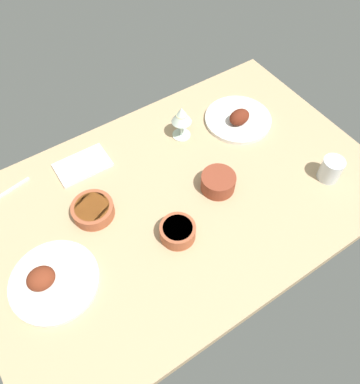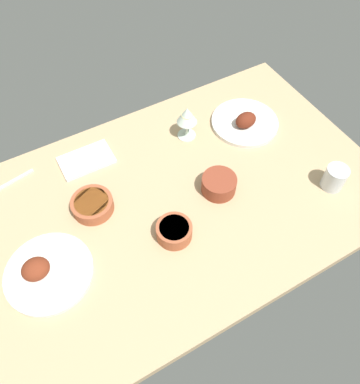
{
  "view_description": "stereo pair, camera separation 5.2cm",
  "coord_description": "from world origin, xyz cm",
  "px_view_note": "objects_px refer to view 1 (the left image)",
  "views": [
    {
      "loc": [
        -41.03,
        -61.97,
        111.64
      ],
      "look_at": [
        0.0,
        0.0,
        6.0
      ],
      "focal_mm": 35.61,
      "sensor_mm": 36.0,
      "label": 1
    },
    {
      "loc": [
        -36.58,
        -64.69,
        111.64
      ],
      "look_at": [
        0.0,
        0.0,
        6.0
      ],
      "focal_mm": 35.61,
      "sensor_mm": 36.0,
      "label": 2
    }
  ],
  "objects_px": {
    "wine_glass": "(182,116)",
    "folded_napkin": "(83,165)",
    "plate_near_viewer": "(51,281)",
    "fork_loose": "(8,192)",
    "plate_center_main": "(238,119)",
    "bowl_cream": "(178,231)",
    "bowl_onions": "(218,182)",
    "bowl_soup": "(93,210)",
    "water_tumbler": "(331,169)"
  },
  "relations": [
    {
      "from": "wine_glass",
      "to": "folded_napkin",
      "type": "relative_size",
      "value": 0.73
    },
    {
      "from": "plate_near_viewer",
      "to": "fork_loose",
      "type": "height_order",
      "value": "plate_near_viewer"
    },
    {
      "from": "plate_center_main",
      "to": "bowl_cream",
      "type": "distance_m",
      "value": 0.56
    },
    {
      "from": "plate_center_main",
      "to": "bowl_onions",
      "type": "xyz_separation_m",
      "value": [
        -0.26,
        -0.21,
        0.02
      ]
    },
    {
      "from": "bowl_cream",
      "to": "bowl_soup",
      "type": "bearing_deg",
      "value": 130.02
    },
    {
      "from": "water_tumbler",
      "to": "folded_napkin",
      "type": "distance_m",
      "value": 0.88
    },
    {
      "from": "plate_near_viewer",
      "to": "bowl_cream",
      "type": "bearing_deg",
      "value": -10.29
    },
    {
      "from": "fork_loose",
      "to": "bowl_soup",
      "type": "bearing_deg",
      "value": -59.8
    },
    {
      "from": "bowl_cream",
      "to": "fork_loose",
      "type": "height_order",
      "value": "bowl_cream"
    },
    {
      "from": "bowl_onions",
      "to": "plate_center_main",
      "type": "bearing_deg",
      "value": 39.31
    },
    {
      "from": "bowl_cream",
      "to": "water_tumbler",
      "type": "xyz_separation_m",
      "value": [
        0.57,
        -0.1,
        0.01
      ]
    },
    {
      "from": "plate_center_main",
      "to": "wine_glass",
      "type": "bearing_deg",
      "value": 164.65
    },
    {
      "from": "bowl_cream",
      "to": "water_tumbler",
      "type": "bearing_deg",
      "value": -9.5
    },
    {
      "from": "bowl_onions",
      "to": "fork_loose",
      "type": "xyz_separation_m",
      "value": [
        -0.62,
        0.38,
        -0.03
      ]
    },
    {
      "from": "bowl_soup",
      "to": "fork_loose",
      "type": "relative_size",
      "value": 0.82
    },
    {
      "from": "bowl_soup",
      "to": "fork_loose",
      "type": "xyz_separation_m",
      "value": [
        -0.21,
        0.24,
        -0.02
      ]
    },
    {
      "from": "bowl_onions",
      "to": "bowl_soup",
      "type": "relative_size",
      "value": 0.86
    },
    {
      "from": "bowl_cream",
      "to": "wine_glass",
      "type": "xyz_separation_m",
      "value": [
        0.25,
        0.36,
        0.07
      ]
    },
    {
      "from": "plate_center_main",
      "to": "water_tumbler",
      "type": "height_order",
      "value": "water_tumbler"
    },
    {
      "from": "bowl_cream",
      "to": "folded_napkin",
      "type": "bearing_deg",
      "value": 106.9
    },
    {
      "from": "plate_center_main",
      "to": "water_tumbler",
      "type": "relative_size",
      "value": 3.01
    },
    {
      "from": "wine_glass",
      "to": "water_tumbler",
      "type": "height_order",
      "value": "wine_glass"
    },
    {
      "from": "bowl_soup",
      "to": "fork_loose",
      "type": "height_order",
      "value": "bowl_soup"
    },
    {
      "from": "plate_near_viewer",
      "to": "folded_napkin",
      "type": "height_order",
      "value": "plate_near_viewer"
    },
    {
      "from": "plate_near_viewer",
      "to": "wine_glass",
      "type": "height_order",
      "value": "wine_glass"
    },
    {
      "from": "bowl_soup",
      "to": "folded_napkin",
      "type": "distance_m",
      "value": 0.22
    },
    {
      "from": "bowl_onions",
      "to": "wine_glass",
      "type": "distance_m",
      "value": 0.29
    },
    {
      "from": "water_tumbler",
      "to": "bowl_soup",
      "type": "bearing_deg",
      "value": 157.28
    },
    {
      "from": "plate_near_viewer",
      "to": "plate_center_main",
      "type": "distance_m",
      "value": 0.91
    },
    {
      "from": "bowl_soup",
      "to": "wine_glass",
      "type": "relative_size",
      "value": 0.99
    },
    {
      "from": "bowl_soup",
      "to": "water_tumbler",
      "type": "relative_size",
      "value": 1.59
    },
    {
      "from": "bowl_onions",
      "to": "folded_napkin",
      "type": "xyz_separation_m",
      "value": [
        -0.35,
        0.35,
        -0.03
      ]
    },
    {
      "from": "bowl_cream",
      "to": "water_tumbler",
      "type": "relative_size",
      "value": 1.31
    },
    {
      "from": "fork_loose",
      "to": "water_tumbler",
      "type": "bearing_deg",
      "value": -40.7
    },
    {
      "from": "plate_near_viewer",
      "to": "folded_napkin",
      "type": "bearing_deg",
      "value": 53.35
    },
    {
      "from": "plate_center_main",
      "to": "bowl_soup",
      "type": "bearing_deg",
      "value": -173.69
    },
    {
      "from": "folded_napkin",
      "to": "plate_near_viewer",
      "type": "bearing_deg",
      "value": -126.65
    },
    {
      "from": "plate_near_viewer",
      "to": "folded_napkin",
      "type": "distance_m",
      "value": 0.45
    },
    {
      "from": "bowl_soup",
      "to": "wine_glass",
      "type": "bearing_deg",
      "value": 17.24
    },
    {
      "from": "plate_near_viewer",
      "to": "wine_glass",
      "type": "xyz_separation_m",
      "value": [
        0.65,
        0.29,
        0.08
      ]
    },
    {
      "from": "water_tumbler",
      "to": "fork_loose",
      "type": "distance_m",
      "value": 1.12
    },
    {
      "from": "bowl_onions",
      "to": "plate_near_viewer",
      "type": "bearing_deg",
      "value": -179.01
    },
    {
      "from": "water_tumbler",
      "to": "fork_loose",
      "type": "relative_size",
      "value": 0.52
    },
    {
      "from": "bowl_cream",
      "to": "bowl_soup",
      "type": "distance_m",
      "value": 0.29
    },
    {
      "from": "wine_glass",
      "to": "bowl_cream",
      "type": "bearing_deg",
      "value": -125.2
    },
    {
      "from": "bowl_onions",
      "to": "wine_glass",
      "type": "bearing_deg",
      "value": 83.21
    },
    {
      "from": "plate_near_viewer",
      "to": "folded_napkin",
      "type": "relative_size",
      "value": 1.38
    },
    {
      "from": "water_tumbler",
      "to": "plate_center_main",
      "type": "bearing_deg",
      "value": 103.24
    },
    {
      "from": "bowl_onions",
      "to": "fork_loose",
      "type": "height_order",
      "value": "bowl_onions"
    },
    {
      "from": "wine_glass",
      "to": "water_tumbler",
      "type": "distance_m",
      "value": 0.56
    }
  ]
}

